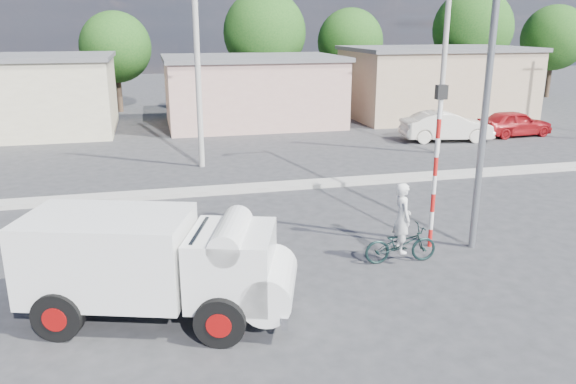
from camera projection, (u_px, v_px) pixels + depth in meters
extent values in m
plane|color=#2C2C2E|center=(335.00, 282.00, 13.20)|extent=(120.00, 120.00, 0.00)
cube|color=#99968E|center=(267.00, 187.00, 20.62)|extent=(40.00, 0.80, 0.16)
cylinder|color=black|center=(58.00, 316.00, 10.68)|extent=(1.02, 0.57, 0.98)
cylinder|color=#A00B0B|center=(58.00, 316.00, 10.68)|extent=(0.56, 0.45, 0.48)
cylinder|color=black|center=(97.00, 274.00, 12.47)|extent=(1.02, 0.57, 0.98)
cylinder|color=#A00B0B|center=(97.00, 274.00, 12.47)|extent=(0.56, 0.45, 0.48)
cylinder|color=black|center=(220.00, 322.00, 10.47)|extent=(1.02, 0.57, 0.98)
cylinder|color=#A00B0B|center=(220.00, 322.00, 10.47)|extent=(0.56, 0.45, 0.48)
cylinder|color=black|center=(236.00, 278.00, 12.26)|extent=(1.02, 0.57, 0.98)
cylinder|color=#A00B0B|center=(236.00, 278.00, 12.26)|extent=(0.56, 0.45, 0.48)
cube|color=black|center=(151.00, 293.00, 11.45)|extent=(4.27, 2.36, 0.16)
cube|color=white|center=(109.00, 254.00, 11.27)|extent=(3.66, 2.85, 1.65)
cube|color=white|center=(232.00, 264.00, 11.14)|extent=(2.09, 2.24, 1.39)
cylinder|color=white|center=(270.00, 284.00, 11.21)|extent=(1.49, 2.05, 0.98)
cylinder|color=white|center=(231.00, 235.00, 10.96)|extent=(1.15, 1.94, 0.63)
cube|color=silver|center=(288.00, 300.00, 11.28)|extent=(0.70, 1.87, 0.25)
cube|color=black|center=(200.00, 244.00, 11.07)|extent=(0.53, 1.47, 0.63)
imported|color=black|center=(401.00, 244.00, 14.18)|extent=(1.90, 0.76, 0.98)
imported|color=white|center=(402.00, 229.00, 14.06)|extent=(0.47, 0.68, 1.79)
imported|color=silver|center=(446.00, 126.00, 28.95)|extent=(4.80, 2.28, 1.52)
imported|color=maroon|center=(514.00, 123.00, 30.24)|extent=(4.20, 1.93, 1.40)
cylinder|color=red|center=(430.00, 238.00, 15.25)|extent=(0.11, 0.11, 0.50)
cylinder|color=white|center=(431.00, 220.00, 15.11)|extent=(0.11, 0.11, 0.50)
cylinder|color=red|center=(433.00, 203.00, 14.97)|extent=(0.11, 0.11, 0.50)
cylinder|color=white|center=(434.00, 185.00, 14.82)|extent=(0.11, 0.11, 0.50)
cylinder|color=red|center=(436.00, 166.00, 14.68)|extent=(0.11, 0.11, 0.50)
cylinder|color=white|center=(437.00, 148.00, 14.53)|extent=(0.11, 0.11, 0.50)
cylinder|color=red|center=(439.00, 129.00, 14.39)|extent=(0.11, 0.11, 0.50)
cylinder|color=white|center=(440.00, 109.00, 14.25)|extent=(0.11, 0.11, 0.50)
cube|color=black|center=(441.00, 92.00, 14.12)|extent=(0.28, 0.18, 0.36)
cylinder|color=slate|center=(488.00, 79.00, 14.00)|extent=(0.18, 0.18, 9.00)
cube|color=tan|center=(252.00, 92.00, 33.58)|extent=(10.00, 7.00, 3.80)
cube|color=#59595B|center=(252.00, 58.00, 33.00)|extent=(10.30, 7.30, 0.24)
cube|color=tan|center=(435.00, 84.00, 36.25)|extent=(11.00, 7.00, 4.20)
cube|color=#59595B|center=(438.00, 49.00, 35.61)|extent=(11.30, 7.30, 0.24)
cylinder|color=#38281E|center=(119.00, 86.00, 38.33)|extent=(0.36, 0.36, 3.47)
sphere|color=#32611D|center=(115.00, 47.00, 37.58)|extent=(4.71, 4.71, 4.71)
cylinder|color=#38281E|center=(265.00, 79.00, 39.56)|extent=(0.36, 0.36, 4.20)
sphere|color=#32611D|center=(264.00, 33.00, 38.66)|extent=(5.70, 5.70, 5.70)
cylinder|color=#38281E|center=(349.00, 78.00, 43.09)|extent=(0.36, 0.36, 3.64)
sphere|color=#32611D|center=(350.00, 42.00, 42.31)|extent=(4.94, 4.94, 4.94)
cylinder|color=#38281E|center=(469.00, 73.00, 43.17)|extent=(0.36, 0.36, 4.37)
sphere|color=#32611D|center=(473.00, 29.00, 42.23)|extent=(5.93, 5.93, 5.93)
cylinder|color=#38281E|center=(549.00, 74.00, 45.99)|extent=(0.36, 0.36, 3.81)
sphere|color=#32611D|center=(554.00, 38.00, 45.17)|extent=(5.17, 5.17, 5.17)
cylinder|color=#99968E|center=(198.00, 71.00, 22.77)|extent=(0.24, 0.24, 8.00)
cylinder|color=#99968E|center=(444.00, 66.00, 25.26)|extent=(0.24, 0.24, 8.00)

